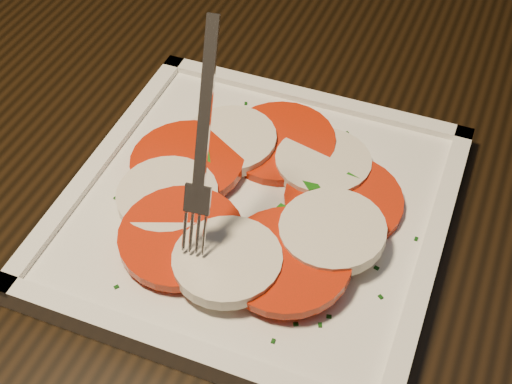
{
  "coord_description": "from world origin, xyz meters",
  "views": [
    {
      "loc": [
        -0.09,
        -0.69,
        1.18
      ],
      "look_at": [
        -0.21,
        -0.33,
        0.78
      ],
      "focal_mm": 50.0,
      "sensor_mm": 36.0,
      "label": 1
    }
  ],
  "objects": [
    {
      "name": "fork",
      "position": [
        -0.23,
        -0.36,
        0.86
      ],
      "size": [
        0.03,
        0.08,
        0.15
      ],
      "primitive_type": null,
      "rotation": [
        0.0,
        0.0,
        0.07
      ],
      "color": "white",
      "rests_on": "caprese_salad"
    },
    {
      "name": "plate",
      "position": [
        -0.21,
        -0.33,
        0.76
      ],
      "size": [
        0.3,
        0.3,
        0.01
      ],
      "primitive_type": "cube",
      "rotation": [
        0.0,
        0.0,
        -0.04
      ],
      "color": "white",
      "rests_on": "table"
    },
    {
      "name": "caprese_salad",
      "position": [
        -0.21,
        -0.33,
        0.77
      ],
      "size": [
        0.24,
        0.23,
        0.03
      ],
      "color": "red",
      "rests_on": "plate"
    },
    {
      "name": "table",
      "position": [
        -0.18,
        -0.24,
        0.65
      ],
      "size": [
        1.24,
        0.87,
        0.75
      ],
      "rotation": [
        0.0,
        0.0,
        -0.06
      ],
      "color": "black",
      "rests_on": "ground"
    }
  ]
}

